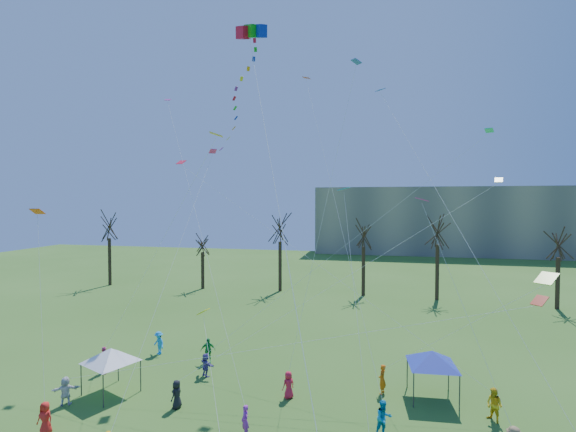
% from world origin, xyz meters
% --- Properties ---
extents(distant_building, '(60.00, 14.00, 15.00)m').
position_xyz_m(distant_building, '(22.00, 82.00, 7.50)').
color(distant_building, gray).
rests_on(distant_building, ground).
extents(bare_tree_row, '(70.05, 7.51, 10.39)m').
position_xyz_m(bare_tree_row, '(3.29, 35.36, 7.08)').
color(bare_tree_row, black).
rests_on(bare_tree_row, ground).
extents(big_box_kite, '(4.43, 7.41, 24.55)m').
position_xyz_m(big_box_kite, '(-2.82, 9.01, 18.18)').
color(big_box_kite, red).
rests_on(big_box_kite, ground).
extents(canopy_tent_white, '(3.43, 3.43, 2.80)m').
position_xyz_m(canopy_tent_white, '(-10.60, 6.70, 2.37)').
color(canopy_tent_white, '#3F3F44').
rests_on(canopy_tent_white, ground).
extents(canopy_tent_blue, '(3.82, 3.82, 2.87)m').
position_xyz_m(canopy_tent_blue, '(8.47, 10.18, 2.43)').
color(canopy_tent_blue, '#3F3F44').
rests_on(canopy_tent_blue, ground).
extents(festival_crowd, '(26.82, 14.16, 1.84)m').
position_xyz_m(festival_crowd, '(-0.93, 6.09, 0.87)').
color(festival_crowd, red).
rests_on(festival_crowd, ground).
extents(small_kites_aloft, '(27.69, 18.92, 32.28)m').
position_xyz_m(small_kites_aloft, '(0.80, 10.19, 12.79)').
color(small_kites_aloft, '#FF4B0D').
rests_on(small_kites_aloft, ground).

